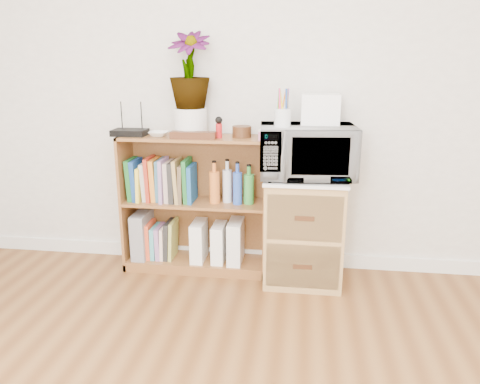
# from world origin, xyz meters

# --- Properties ---
(skirting_board) EXTENTS (4.00, 0.02, 0.10)m
(skirting_board) POSITION_xyz_m (0.00, 2.24, 0.05)
(skirting_board) COLOR white
(skirting_board) RESTS_ON ground
(bookshelf) EXTENTS (1.00, 0.30, 0.95)m
(bookshelf) POSITION_xyz_m (-0.35, 2.10, 0.47)
(bookshelf) COLOR brown
(bookshelf) RESTS_ON ground
(wicker_unit) EXTENTS (0.50, 0.45, 0.70)m
(wicker_unit) POSITION_xyz_m (0.40, 2.02, 0.35)
(wicker_unit) COLOR #9E7542
(wicker_unit) RESTS_ON ground
(microwave) EXTENTS (0.63, 0.45, 0.33)m
(microwave) POSITION_xyz_m (0.40, 2.02, 0.88)
(microwave) COLOR silver
(microwave) RESTS_ON wicker_unit
(pen_cup) EXTENTS (0.10, 0.10, 0.11)m
(pen_cup) POSITION_xyz_m (0.24, 1.94, 1.10)
(pen_cup) COLOR silver
(pen_cup) RESTS_ON microwave
(small_appliance) EXTENTS (0.24, 0.20, 0.19)m
(small_appliance) POSITION_xyz_m (0.47, 2.11, 1.14)
(small_appliance) COLOR white
(small_appliance) RESTS_ON microwave
(router) EXTENTS (0.23, 0.15, 0.04)m
(router) POSITION_xyz_m (-0.78, 2.08, 0.97)
(router) COLOR black
(router) RESTS_ON bookshelf
(white_bowl) EXTENTS (0.13, 0.13, 0.03)m
(white_bowl) POSITION_xyz_m (-0.58, 2.07, 0.97)
(white_bowl) COLOR white
(white_bowl) RESTS_ON bookshelf
(plant_pot) EXTENTS (0.22, 0.22, 0.18)m
(plant_pot) POSITION_xyz_m (-0.37, 2.12, 1.04)
(plant_pot) COLOR white
(plant_pot) RESTS_ON bookshelf
(potted_plant) EXTENTS (0.27, 0.27, 0.49)m
(potted_plant) POSITION_xyz_m (-0.37, 2.12, 1.38)
(potted_plant) COLOR #2F7636
(potted_plant) RESTS_ON plant_pot
(trinket_box) EXTENTS (0.29, 0.07, 0.05)m
(trinket_box) POSITION_xyz_m (-0.33, 2.00, 0.97)
(trinket_box) COLOR #3C2110
(trinket_box) RESTS_ON bookshelf
(kokeshi_doll) EXTENTS (0.04, 0.04, 0.09)m
(kokeshi_doll) POSITION_xyz_m (-0.17, 2.06, 1.00)
(kokeshi_doll) COLOR #B31618
(kokeshi_doll) RESTS_ON bookshelf
(wooden_bowl) EXTENTS (0.13, 0.13, 0.07)m
(wooden_bowl) POSITION_xyz_m (-0.03, 2.11, 0.99)
(wooden_bowl) COLOR #3B2210
(wooden_bowl) RESTS_ON bookshelf
(paint_jars) EXTENTS (0.11, 0.04, 0.06)m
(paint_jars) POSITION_xyz_m (0.14, 2.01, 0.98)
(paint_jars) COLOR pink
(paint_jars) RESTS_ON bookshelf
(file_box) EXTENTS (0.10, 0.26, 0.33)m
(file_box) POSITION_xyz_m (-0.75, 2.10, 0.23)
(file_box) COLOR gray
(file_box) RESTS_ON bookshelf
(magazine_holder_left) EXTENTS (0.09, 0.22, 0.28)m
(magazine_holder_left) POSITION_xyz_m (-0.33, 2.09, 0.21)
(magazine_holder_left) COLOR white
(magazine_holder_left) RESTS_ON bookshelf
(magazine_holder_mid) EXTENTS (0.08, 0.21, 0.27)m
(magazine_holder_mid) POSITION_xyz_m (-0.19, 2.09, 0.20)
(magazine_holder_mid) COLOR white
(magazine_holder_mid) RESTS_ON bookshelf
(magazine_holder_right) EXTENTS (0.09, 0.24, 0.30)m
(magazine_holder_right) POSITION_xyz_m (-0.07, 2.09, 0.22)
(magazine_holder_right) COLOR white
(magazine_holder_right) RESTS_ON bookshelf
(cookbooks) EXTENTS (0.46, 0.20, 0.30)m
(cookbooks) POSITION_xyz_m (-0.58, 2.10, 0.64)
(cookbooks) COLOR #1C6A28
(cookbooks) RESTS_ON bookshelf
(liquor_bottles) EXTENTS (0.30, 0.07, 0.29)m
(liquor_bottles) POSITION_xyz_m (-0.09, 2.10, 0.64)
(liquor_bottles) COLOR orange
(liquor_bottles) RESTS_ON bookshelf
(lower_books) EXTENTS (0.20, 0.19, 0.28)m
(lower_books) POSITION_xyz_m (-0.60, 2.10, 0.20)
(lower_books) COLOR #F3522B
(lower_books) RESTS_ON bookshelf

